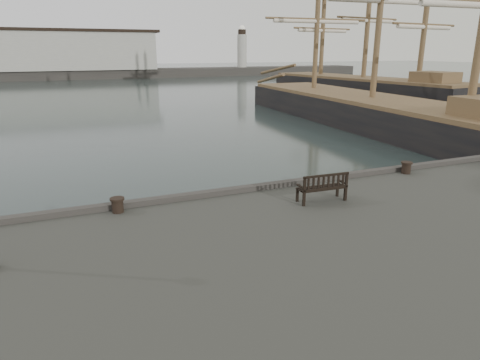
% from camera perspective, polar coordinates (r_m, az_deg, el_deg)
% --- Properties ---
extents(ground, '(400.00, 400.00, 0.00)m').
position_cam_1_polar(ground, '(15.85, 4.30, -6.18)').
color(ground, black).
rests_on(ground, ground).
extents(breakwater, '(140.00, 9.50, 12.20)m').
position_cam_1_polar(breakwater, '(104.97, -22.41, 14.66)').
color(breakwater, '#383530').
rests_on(breakwater, ground).
extents(bench, '(1.63, 0.63, 0.92)m').
position_cam_1_polar(bench, '(13.89, 10.86, -1.64)').
color(bench, black).
rests_on(bench, quay).
extents(bollard_left, '(0.51, 0.51, 0.45)m').
position_cam_1_polar(bollard_left, '(13.26, -16.01, -3.24)').
color(bollard_left, black).
rests_on(bollard_left, quay).
extents(bollard_right, '(0.57, 0.57, 0.46)m').
position_cam_1_polar(bollard_right, '(17.99, 21.29, 1.55)').
color(bollard_right, black).
rests_on(bollard_right, quay).
extents(tall_ship_main, '(8.79, 35.65, 26.51)m').
position_cam_1_polar(tall_ship_main, '(38.57, 17.00, 7.97)').
color(tall_ship_main, black).
rests_on(tall_ship_main, ground).
extents(tall_ship_far, '(10.42, 30.45, 25.59)m').
position_cam_1_polar(tall_ship_far, '(59.43, 15.95, 11.11)').
color(tall_ship_far, black).
rests_on(tall_ship_far, ground).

